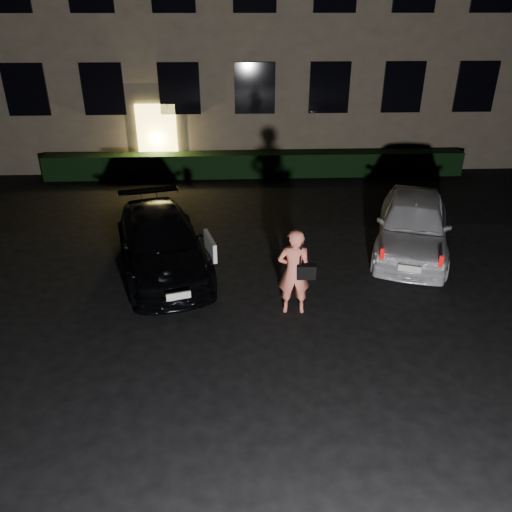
{
  "coord_description": "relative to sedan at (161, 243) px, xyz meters",
  "views": [
    {
      "loc": [
        -0.76,
        -7.05,
        5.63
      ],
      "look_at": [
        -0.36,
        2.0,
        1.03
      ],
      "focal_mm": 35.0,
      "sensor_mm": 36.0,
      "label": 1
    }
  ],
  "objects": [
    {
      "name": "man",
      "position": [
        2.88,
        -2.01,
        0.26
      ],
      "size": [
        0.75,
        0.45,
        1.82
      ],
      "rotation": [
        0.0,
        0.0,
        3.11
      ],
      "color": "#FF7C65",
      "rests_on": "ground"
    },
    {
      "name": "ground",
      "position": [
        2.5,
        -3.53,
        -0.65
      ],
      "size": [
        80.0,
        80.0,
        0.0
      ],
      "primitive_type": "plane",
      "color": "black",
      "rests_on": "ground"
    },
    {
      "name": "hatch",
      "position": [
        6.15,
        0.65,
        0.07
      ],
      "size": [
        3.04,
        4.6,
        1.45
      ],
      "rotation": [
        0.0,
        0.0,
        -0.34
      ],
      "color": "silver",
      "rests_on": "ground"
    },
    {
      "name": "hedge",
      "position": [
        2.5,
        6.97,
        -0.23
      ],
      "size": [
        15.0,
        0.7,
        0.85
      ],
      "primitive_type": "cube",
      "color": "black",
      "rests_on": "ground"
    },
    {
      "name": "sedan",
      "position": [
        0.0,
        0.0,
        0.0
      ],
      "size": [
        2.95,
        4.83,
        1.31
      ],
      "rotation": [
        0.0,
        0.0,
        0.26
      ],
      "color": "black",
      "rests_on": "ground"
    }
  ]
}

